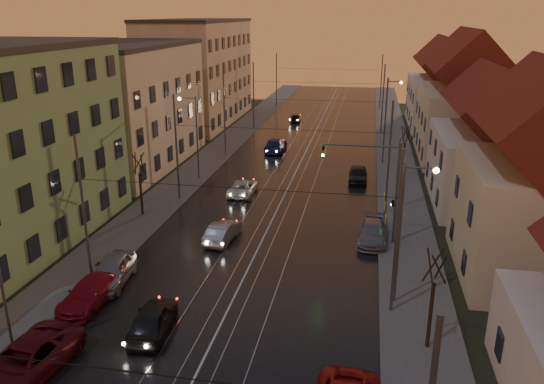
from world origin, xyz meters
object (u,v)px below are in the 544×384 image
Objects in this scene: driving_car_3 at (276,145)px; traffic_light_mast at (382,180)px; street_lamp_3 at (389,107)px; driving_car_4 at (295,118)px; parked_right_1 at (373,233)px; driving_car_2 at (243,188)px; parked_left_3 at (112,271)px; street_lamp_1 at (407,221)px; street_lamp_2 at (194,129)px; driving_car_1 at (223,232)px; parked_left_1 at (25,361)px; parked_left_2 at (90,293)px; parked_right_2 at (358,174)px; driving_car_0 at (153,319)px.

traffic_light_mast is at bearing 113.33° from driving_car_3.
street_lamp_3 reaches higher than driving_car_4.
street_lamp_3 is at bearing 88.95° from parked_right_1.
traffic_light_mast is at bearing -23.75° from parked_right_1.
driving_car_3 is at bearing -92.08° from driving_car_2.
parked_left_3 is at bearing -114.35° from street_lamp_3.
street_lamp_1 and street_lamp_3 have the same top height.
traffic_light_mast is 1.35× the size of driving_car_3.
street_lamp_1 is 1.00× the size of street_lamp_2.
traffic_light_mast is 3.94m from parked_right_1.
driving_car_1 is 10.46m from parked_right_1.
street_lamp_1 is 34.71m from driving_car_3.
street_lamp_1 is 19.26m from parked_left_1.
driving_car_3 reaches higher than parked_left_2.
street_lamp_2 reaches higher than driving_car_1.
street_lamp_2 reaches higher than driving_car_2.
driving_car_4 is 50.51m from parked_left_3.
traffic_light_mast is 43.50m from driving_car_4.
street_lamp_2 reaches higher than parked_left_2.
driving_car_3 reaches higher than driving_car_1.
parked_right_2 is (-2.90, 22.09, -4.16)m from street_lamp_1.
driving_car_1 reaches higher than driving_car_4.
driving_car_3 is at bearing 116.87° from parked_right_1.
parked_right_2 is at bearing 97.25° from traffic_light_mast.
parked_left_2 reaches higher than parked_right_1.
driving_car_2 is (-12.75, 16.52, -4.26)m from street_lamp_1.
driving_car_1 is 8.55m from parked_left_3.
parked_right_2 is at bearing -101.79° from street_lamp_3.
street_lamp_1 is at bearing -82.09° from traffic_light_mast.
parked_left_1 is 6.21m from parked_left_2.
parked_left_1 reaches higher than driving_car_3.
parked_right_2 is (8.92, 15.62, 0.03)m from driving_car_1.
driving_car_4 is at bearing -91.47° from driving_car_2.
traffic_light_mast is 14.72m from parked_right_2.
driving_car_1 is 0.99× the size of parked_right_2.
parked_left_2 reaches higher than driving_car_2.
driving_car_1 is 1.16× the size of driving_car_4.
traffic_light_mast is 1.60× the size of driving_car_2.
driving_car_2 is 0.84× the size of driving_car_3.
parked_right_2 is at bearing -151.92° from driving_car_2.
street_lamp_2 is 1.91× the size of driving_car_1.
traffic_light_mast is 14.96m from driving_car_2.
street_lamp_3 reaches higher than driving_car_0.
parked_right_1 is (15.20, 11.24, -0.00)m from parked_left_2.
street_lamp_1 and street_lamp_2 have the same top height.
parked_left_3 is (-4.02, -32.73, 0.02)m from driving_car_3.
street_lamp_3 is at bearing 69.53° from parked_left_2.
street_lamp_1 is 17.09m from parked_left_3.
driving_car_0 is 5.91m from parked_left_1.
street_lamp_1 reaches higher than driving_car_1.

